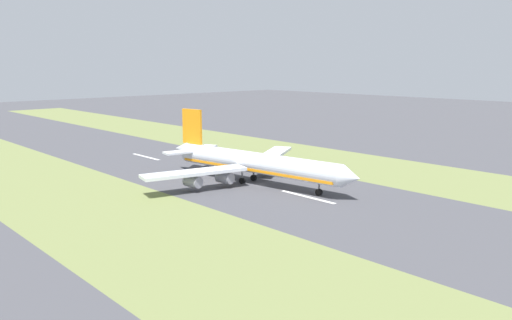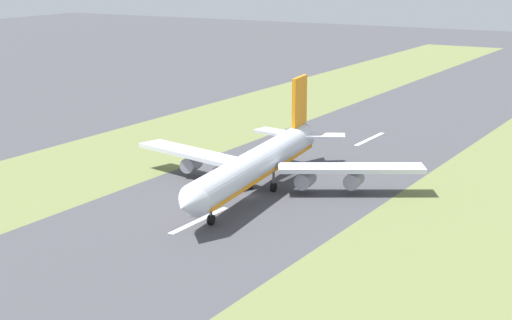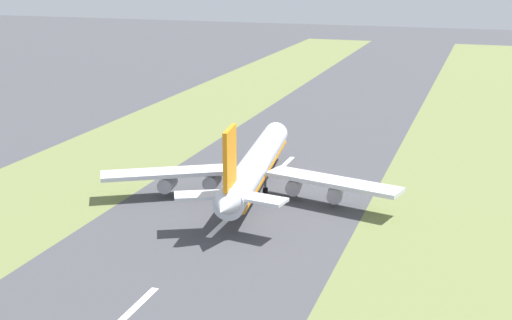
% 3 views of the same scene
% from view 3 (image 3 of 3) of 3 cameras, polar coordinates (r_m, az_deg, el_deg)
% --- Properties ---
extents(ground_plane, '(800.00, 800.00, 0.00)m').
position_cam_3_polar(ground_plane, '(159.36, 0.31, -2.27)').
color(ground_plane, '#424247').
extents(grass_median_west, '(40.00, 600.00, 0.01)m').
position_cam_3_polar(grass_median_west, '(177.87, -13.61, -0.79)').
color(grass_median_west, olive).
rests_on(grass_median_west, ground).
extents(grass_median_east, '(40.00, 600.00, 0.01)m').
position_cam_3_polar(grass_median_east, '(152.32, 16.66, -3.84)').
color(grass_median_east, olive).
rests_on(grass_median_east, ground).
extents(centreline_dash_near, '(1.20, 18.00, 0.01)m').
position_cam_3_polar(centreline_dash_near, '(106.95, -10.23, -12.06)').
color(centreline_dash_near, silver).
rests_on(centreline_dash_near, ground).
extents(centreline_dash_mid, '(1.20, 18.00, 0.01)m').
position_cam_3_polar(centreline_dash_mid, '(140.07, -2.45, -4.90)').
color(centreline_dash_mid, silver).
rests_on(centreline_dash_mid, ground).
extents(centreline_dash_far, '(1.20, 18.00, 0.01)m').
position_cam_3_polar(centreline_dash_far, '(176.08, 2.16, -0.51)').
color(centreline_dash_far, silver).
rests_on(centreline_dash_far, ground).
extents(airplane_main_jet, '(63.54, 67.12, 20.20)m').
position_cam_3_polar(airplane_main_jet, '(154.36, -0.13, -0.54)').
color(airplane_main_jet, silver).
rests_on(airplane_main_jet, ground).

